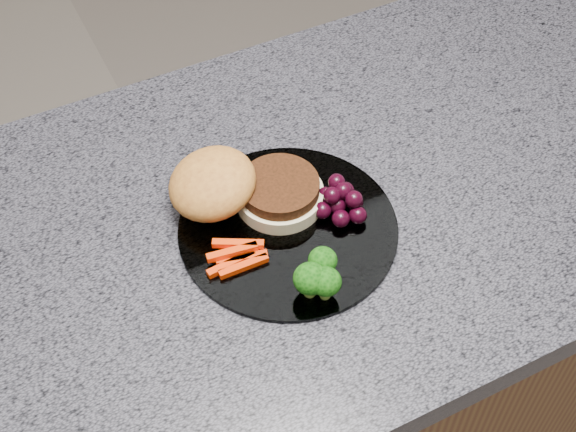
{
  "coord_description": "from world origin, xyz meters",
  "views": [
    {
      "loc": [
        -0.36,
        -0.56,
        1.64
      ],
      "look_at": [
        -0.1,
        -0.03,
        0.93
      ],
      "focal_mm": 50.0,
      "sensor_mm": 36.0,
      "label": 1
    }
  ],
  "objects_px": {
    "island_cabinet": "(334,369)",
    "burger": "(237,189)",
    "grape_bunch": "(341,201)",
    "plate": "(288,228)"
  },
  "relations": [
    {
      "from": "plate",
      "to": "grape_bunch",
      "type": "bearing_deg",
      "value": -3.46
    },
    {
      "from": "island_cabinet",
      "to": "plate",
      "type": "height_order",
      "value": "plate"
    },
    {
      "from": "island_cabinet",
      "to": "burger",
      "type": "relative_size",
      "value": 6.22
    },
    {
      "from": "burger",
      "to": "grape_bunch",
      "type": "height_order",
      "value": "burger"
    },
    {
      "from": "island_cabinet",
      "to": "burger",
      "type": "height_order",
      "value": "burger"
    },
    {
      "from": "plate",
      "to": "burger",
      "type": "bearing_deg",
      "value": 122.04
    },
    {
      "from": "island_cabinet",
      "to": "burger",
      "type": "bearing_deg",
      "value": 167.2
    },
    {
      "from": "island_cabinet",
      "to": "grape_bunch",
      "type": "xyz_separation_m",
      "value": [
        -0.03,
        -0.03,
        0.49
      ]
    },
    {
      "from": "plate",
      "to": "grape_bunch",
      "type": "relative_size",
      "value": 3.93
    },
    {
      "from": "grape_bunch",
      "to": "plate",
      "type": "bearing_deg",
      "value": 176.54
    }
  ]
}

